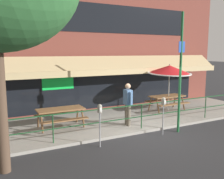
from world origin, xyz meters
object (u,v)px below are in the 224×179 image
(picnic_table_left, at_px, (61,113))
(pedestrian_walking, at_px, (128,102))
(picnic_table_centre, at_px, (167,99))
(patio_umbrella_centre, at_px, (169,70))
(parking_meter_near, at_px, (100,113))
(street_sign_pole, at_px, (180,72))
(parking_meter_far, at_px, (163,105))

(picnic_table_left, height_order, pedestrian_walking, pedestrian_walking)
(picnic_table_left, distance_m, pedestrian_walking, 2.69)
(picnic_table_left, xyz_separation_m, picnic_table_centre, (5.57, 0.36, 0.00))
(patio_umbrella_centre, bearing_deg, pedestrian_walking, -159.37)
(pedestrian_walking, xyz_separation_m, parking_meter_near, (-1.88, -1.41, 0.09))
(picnic_table_left, xyz_separation_m, street_sign_pole, (3.95, -2.29, 1.60))
(picnic_table_centre, relative_size, street_sign_pole, 0.40)
(patio_umbrella_centre, bearing_deg, parking_meter_far, -133.10)
(picnic_table_centre, distance_m, parking_meter_far, 3.61)
(picnic_table_left, height_order, patio_umbrella_centre, patio_umbrella_centre)
(patio_umbrella_centre, height_order, pedestrian_walking, patio_umbrella_centre)
(picnic_table_left, relative_size, parking_meter_near, 1.27)
(picnic_table_centre, bearing_deg, parking_meter_far, -131.79)
(picnic_table_centre, height_order, parking_meter_near, parking_meter_near)
(picnic_table_centre, relative_size, pedestrian_walking, 1.05)
(picnic_table_left, relative_size, street_sign_pole, 0.40)
(patio_umbrella_centre, bearing_deg, street_sign_pole, -122.68)
(patio_umbrella_centre, xyz_separation_m, street_sign_pole, (-1.62, -2.53, 0.12))
(pedestrian_walking, distance_m, street_sign_pole, 2.35)
(patio_umbrella_centre, relative_size, street_sign_pole, 0.53)
(patio_umbrella_centre, distance_m, parking_meter_far, 3.64)
(picnic_table_centre, height_order, street_sign_pole, street_sign_pole)
(parking_meter_far, bearing_deg, parking_meter_near, -179.70)
(picnic_table_left, distance_m, picnic_table_centre, 5.58)
(picnic_table_centre, bearing_deg, pedestrian_walking, -157.42)
(pedestrian_walking, bearing_deg, street_sign_pole, -43.49)
(parking_meter_near, distance_m, parking_meter_far, 2.56)
(patio_umbrella_centre, height_order, parking_meter_far, patio_umbrella_centre)
(pedestrian_walking, height_order, street_sign_pole, street_sign_pole)
(picnic_table_left, xyz_separation_m, parking_meter_near, (0.62, -2.32, 0.44))
(parking_meter_far, relative_size, street_sign_pole, 0.32)
(picnic_table_left, bearing_deg, picnic_table_centre, 3.72)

